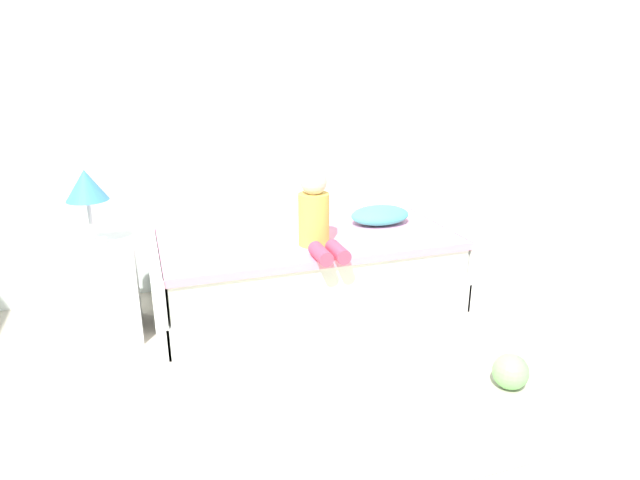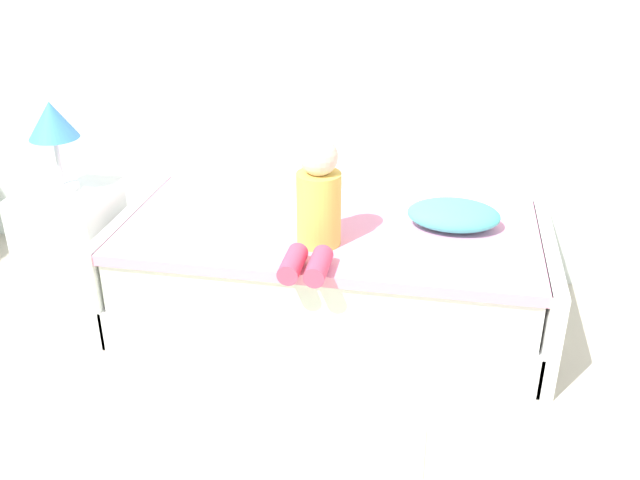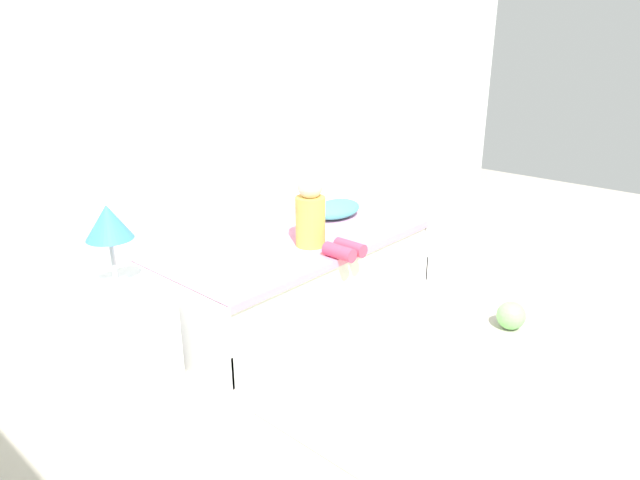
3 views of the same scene
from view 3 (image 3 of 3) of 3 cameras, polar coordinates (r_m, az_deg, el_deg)
ground_plane at (r=3.58m, az=26.18°, el=-13.40°), size 9.20×9.20×0.00m
wall_rear at (r=4.42m, az=-5.35°, el=14.81°), size 7.20×0.10×2.90m
bed at (r=4.06m, az=-2.63°, el=-3.22°), size 2.11×1.00×0.50m
nightstand at (r=3.30m, az=-19.19°, el=-9.23°), size 0.44×0.44×0.60m
table_lamp at (r=3.05m, az=-20.54°, el=1.30°), size 0.24×0.24×0.45m
child_figure at (r=3.74m, az=-0.43°, el=2.23°), size 0.20×0.51×0.50m
pillow at (r=4.42m, az=1.66°, el=3.16°), size 0.44×0.30×0.13m
toy_ball at (r=3.99m, az=18.72°, el=-7.23°), size 0.19×0.19×0.19m
area_rug at (r=3.30m, az=10.93°, el=-14.44°), size 1.60×1.10×0.01m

